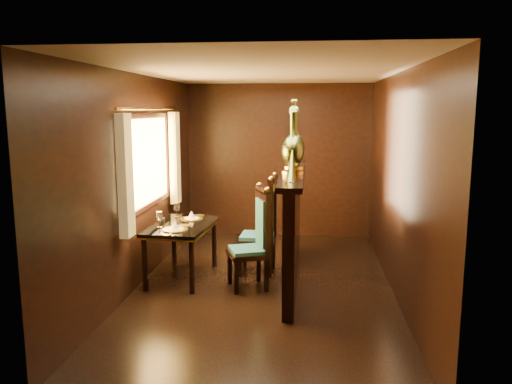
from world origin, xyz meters
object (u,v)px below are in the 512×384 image
at_px(chair_left, 257,234).
at_px(chair_right, 267,222).
at_px(dining_table, 181,230).
at_px(peacock_left, 293,137).
at_px(peacock_right, 294,135).

height_order(chair_left, chair_right, chair_right).
xyz_separation_m(dining_table, chair_left, (0.97, -0.23, 0.02)).
xyz_separation_m(dining_table, chair_right, (1.04, 0.30, 0.05)).
bearing_deg(dining_table, peacock_left, -7.11).
xyz_separation_m(dining_table, peacock_right, (1.38, 0.22, 1.16)).
height_order(chair_left, peacock_left, peacock_left).
relative_size(chair_left, peacock_right, 1.46).
relative_size(dining_table, chair_right, 0.93).
distance_m(dining_table, peacock_right, 1.82).
xyz_separation_m(peacock_left, peacock_right, (0.00, 0.48, 0.00)).
bearing_deg(peacock_right, chair_right, 166.75).
bearing_deg(chair_left, dining_table, 145.59).
bearing_deg(peacock_right, peacock_left, -90.00).
bearing_deg(peacock_right, dining_table, -171.09).
distance_m(chair_left, peacock_right, 1.29).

